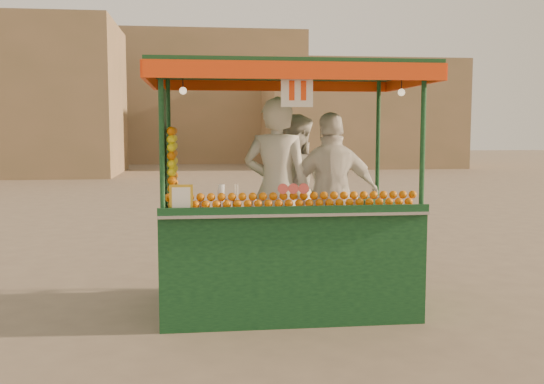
{
  "coord_description": "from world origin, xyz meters",
  "views": [
    {
      "loc": [
        -0.91,
        -6.0,
        1.81
      ],
      "look_at": [
        -0.15,
        0.17,
        1.18
      ],
      "focal_mm": 40.99,
      "sensor_mm": 36.0,
      "label": 1
    }
  ],
  "objects": [
    {
      "name": "vendor_right",
      "position": [
        0.47,
        0.17,
        1.13
      ],
      "size": [
        1.03,
        0.51,
        1.7
      ],
      "rotation": [
        0.0,
        0.0,
        3.24
      ],
      "color": "silver",
      "rests_on": "ground"
    },
    {
      "name": "building_right",
      "position": [
        7.0,
        24.0,
        2.5
      ],
      "size": [
        9.0,
        6.0,
        5.0
      ],
      "primitive_type": "cube",
      "color": "#997757",
      "rests_on": "ground"
    },
    {
      "name": "vendor_left",
      "position": [
        -0.11,
        0.13,
        1.21
      ],
      "size": [
        0.78,
        0.64,
        1.85
      ],
      "rotation": [
        0.0,
        0.0,
        2.8
      ],
      "color": "beige",
      "rests_on": "ground"
    },
    {
      "name": "juice_cart",
      "position": [
        -0.09,
        0.06,
        0.79
      ],
      "size": [
        2.67,
        1.73,
        2.43
      ],
      "color": "black",
      "rests_on": "ground"
    },
    {
      "name": "vendor_middle",
      "position": [
        0.16,
        0.74,
        1.13
      ],
      "size": [
        1.04,
        1.0,
        1.69
      ],
      "rotation": [
        0.0,
        0.0,
        2.51
      ],
      "color": "silver",
      "rests_on": "ground"
    },
    {
      "name": "building_center",
      "position": [
        -2.0,
        30.0,
        3.5
      ],
      "size": [
        14.0,
        7.0,
        7.0
      ],
      "primitive_type": "cube",
      "color": "#997757",
      "rests_on": "ground"
    },
    {
      "name": "ground",
      "position": [
        0.0,
        0.0,
        0.0
      ],
      "size": [
        90.0,
        90.0,
        0.0
      ],
      "primitive_type": "plane",
      "color": "brown",
      "rests_on": "ground"
    }
  ]
}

